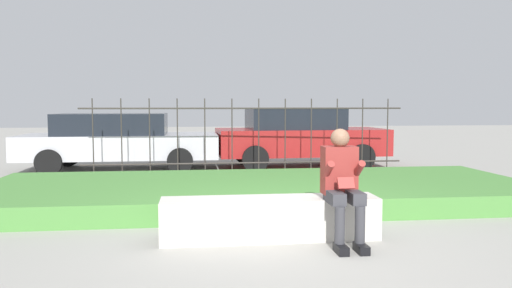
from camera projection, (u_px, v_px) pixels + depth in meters
ground_plane at (286, 239)px, 5.79m from camera, size 60.00×60.00×0.00m
stone_bench at (270, 221)px, 5.75m from camera, size 2.50×0.48×0.49m
person_seated_reader at (342, 181)px, 5.53m from camera, size 0.42×0.73×1.28m
grass_berm at (260, 191)px, 8.10m from camera, size 8.74×3.29×0.30m
iron_fence at (245, 137)px, 10.41m from camera, size 6.74×0.03×1.68m
car_parked_center at (299, 136)px, 12.48m from camera, size 4.23×2.00×1.46m
car_parked_left at (118, 140)px, 11.90m from camera, size 4.60×1.96×1.35m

